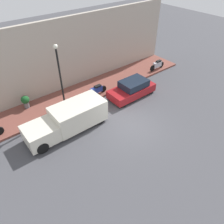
# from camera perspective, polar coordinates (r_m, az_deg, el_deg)

# --- Properties ---
(ground_plane) EXTENTS (60.00, 60.00, 0.00)m
(ground_plane) POSITION_cam_1_polar(r_m,az_deg,el_deg) (14.69, 4.85, -3.65)
(ground_plane) COLOR #47474C
(sidewalk) EXTENTS (2.89, 19.40, 0.15)m
(sidewalk) POSITION_cam_1_polar(r_m,az_deg,el_deg) (18.03, -6.71, 5.35)
(sidewalk) COLOR brown
(sidewalk) RESTS_ON ground_plane
(building_facade) EXTENTS (0.30, 19.40, 5.61)m
(building_facade) POSITION_cam_1_polar(r_m,az_deg,el_deg) (18.00, -10.25, 14.80)
(building_facade) COLOR #B2A899
(building_facade) RESTS_ON ground_plane
(parked_car) EXTENTS (1.67, 3.80, 1.33)m
(parked_car) POSITION_cam_1_polar(r_m,az_deg,el_deg) (17.27, 5.28, 6.04)
(parked_car) COLOR maroon
(parked_car) RESTS_ON ground_plane
(delivery_van) EXTENTS (1.84, 5.32, 1.66)m
(delivery_van) POSITION_cam_1_polar(r_m,az_deg,el_deg) (14.10, -11.55, -1.89)
(delivery_van) COLOR silver
(delivery_van) RESTS_ON ground_plane
(scooter_silver) EXTENTS (0.30, 1.79, 0.84)m
(scooter_silver) POSITION_cam_1_polar(r_m,az_deg,el_deg) (21.43, 11.74, 11.98)
(scooter_silver) COLOR #B7B7BF
(scooter_silver) RESTS_ON sidewalk
(motorcycle_blue) EXTENTS (0.30, 1.89, 0.79)m
(motorcycle_blue) POSITION_cam_1_polar(r_m,az_deg,el_deg) (17.20, -4.07, 5.75)
(motorcycle_blue) COLOR navy
(motorcycle_blue) RESTS_ON sidewalk
(streetlamp) EXTENTS (0.29, 0.29, 4.82)m
(streetlamp) POSITION_cam_1_polar(r_m,az_deg,el_deg) (14.63, -13.49, 9.85)
(streetlamp) COLOR black
(streetlamp) RESTS_ON sidewalk
(potted_plant) EXTENTS (0.58, 0.58, 0.97)m
(potted_plant) POSITION_cam_1_polar(r_m,az_deg,el_deg) (16.86, -21.67, 2.70)
(potted_plant) COLOR slate
(potted_plant) RESTS_ON sidewalk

